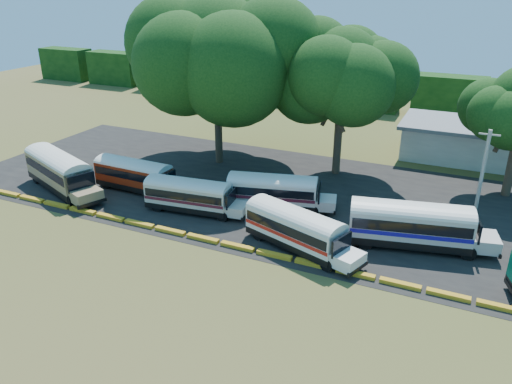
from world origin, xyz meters
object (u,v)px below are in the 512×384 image
at_px(bus_red, 135,173).
at_px(bus_cream_west, 190,194).
at_px(bus_white_red, 297,227).
at_px(tree_west, 216,50).
at_px(bus_beige, 60,169).

distance_m(bus_red, bus_cream_west, 7.44).
xyz_separation_m(bus_white_red, tree_west, (-14.43, 14.50, 10.20)).
relative_size(bus_red, bus_cream_west, 1.02).
xyz_separation_m(bus_red, bus_cream_west, (7.20, -1.86, -0.08)).
xyz_separation_m(bus_red, tree_west, (3.33, 10.38, 10.23)).
height_order(bus_cream_west, bus_white_red, bus_white_red).
height_order(bus_beige, bus_white_red, bus_beige).
xyz_separation_m(bus_beige, tree_west, (9.91, 13.22, 9.91)).
distance_m(bus_cream_west, bus_white_red, 10.81).
relative_size(bus_beige, bus_white_red, 1.14).
bearing_deg(bus_white_red, bus_cream_west, -173.23).
xyz_separation_m(bus_beige, bus_red, (6.57, 2.84, -0.33)).
distance_m(bus_cream_west, tree_west, 16.46).
relative_size(bus_red, tree_west, 0.53).
bearing_deg(tree_west, bus_beige, -126.85).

